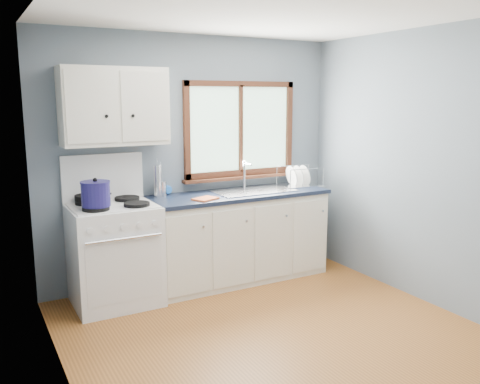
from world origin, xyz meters
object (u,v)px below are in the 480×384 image
base_cabinets (238,241)px  utensil_crock (160,188)px  sink (253,197)px  stockpot (96,194)px  thermos (157,181)px  gas_range (114,251)px  skillet (89,197)px  dish_rack (299,180)px

base_cabinets → utensil_crock: size_ratio=4.92×
base_cabinets → sink: size_ratio=2.20×
stockpot → thermos: size_ratio=1.00×
utensil_crock → stockpot: bearing=-152.4°
gas_range → thermos: size_ratio=4.36×
skillet → stockpot: bearing=-114.4°
skillet → dish_rack: size_ratio=0.86×
sink → dish_rack: 0.62m
sink → skillet: 1.66m
sink → utensil_crock: (-0.94, 0.22, 0.14)m
gas_range → skillet: size_ratio=3.46×
gas_range → thermos: 0.79m
sink → thermos: (-0.98, 0.18, 0.22)m
sink → utensil_crock: 0.97m
base_cabinets → stockpot: stockpot is taller
base_cabinets → sink: sink is taller
sink → utensil_crock: utensil_crock is taller
stockpot → gas_range: bearing=39.0°
thermos → dish_rack: size_ratio=0.68×
base_cabinets → skillet: 1.59m
thermos → sink: bearing=-10.2°
stockpot → utensil_crock: (0.72, 0.37, -0.07)m
gas_range → utensil_crock: (0.54, 0.24, 0.50)m
gas_range → base_cabinets: size_ratio=0.74×
base_cabinets → skillet: skillet is taller
skillet → dish_rack: 2.26m
skillet → dish_rack: (2.25, -0.10, -0.01)m
gas_range → utensil_crock: 0.78m
gas_range → dish_rack: bearing=1.5°
dish_rack → utensil_crock: bearing=178.1°
sink → utensil_crock: size_ratio=2.23×
sink → stockpot: (-1.66, -0.16, 0.21)m
skillet → thermos: 0.68m
utensil_crock → sink: bearing=-13.0°
utensil_crock → gas_range: bearing=-156.6°
stockpot → dish_rack: (2.26, 0.19, -0.09)m
stockpot → utensil_crock: bearing=27.6°
gas_range → sink: size_ratio=1.62×
skillet → base_cabinets: bearing=-29.0°
thermos → dish_rack: thermos is taller
utensil_crock → dish_rack: size_ratio=0.82×
gas_range → utensil_crock: size_ratio=3.62×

